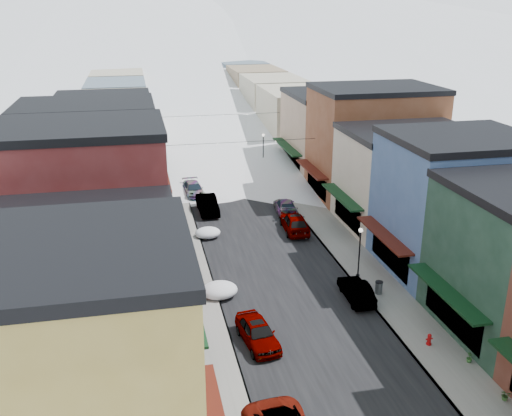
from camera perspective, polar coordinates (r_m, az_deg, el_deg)
name	(u,v)px	position (r m, az deg, el deg)	size (l,w,h in m)	color
road	(212,154)	(78.23, -4.47, 5.45)	(10.00, 160.00, 0.01)	black
sidewalk_left	(163,156)	(77.67, -9.32, 5.20)	(3.20, 160.00, 0.15)	gray
sidewalk_right	(259,151)	(79.31, 0.28, 5.76)	(3.20, 160.00, 0.15)	gray
curb_left	(174,155)	(77.75, -8.17, 5.27)	(0.10, 160.00, 0.15)	slate
curb_right	(248,151)	(79.01, -0.82, 5.71)	(0.10, 160.00, 0.15)	slate
bldg_l_yellow	(62,385)	(23.77, -18.80, -16.37)	(11.30, 8.70, 11.50)	gold
bldg_l_cream	(82,300)	(31.49, -17.03, -8.80)	(11.30, 8.20, 9.50)	beige
bldg_l_brick_near	(80,220)	(38.21, -17.15, -1.17)	(12.30, 8.20, 12.50)	maroon
bldg_l_grayblue	(98,203)	(46.73, -15.56, 0.53)	(11.30, 9.20, 9.00)	slate
bldg_l_brick_far	(90,162)	(55.13, -16.25, 4.47)	(13.30, 9.20, 11.00)	brown
bldg_l_tan	(106,142)	(64.87, -14.81, 6.39)	(11.30, 11.20, 10.00)	tan
bldg_r_blue	(456,203)	(45.10, 19.34, 0.43)	(11.30, 9.20, 10.50)	#426096
bldg_r_cream	(407,178)	(53.02, 14.83, 2.88)	(12.30, 9.20, 9.00)	beige
bldg_r_brick_far	(373,142)	(60.77, 11.63, 6.48)	(13.30, 9.20, 11.50)	brown
bldg_r_tan	(332,132)	(69.70, 7.59, 7.57)	(11.30, 11.20, 9.50)	tan
distant_blocks	(193,98)	(99.84, -6.35, 10.87)	(34.00, 55.00, 8.00)	gray
mountain_ridge	(107,14)	(292.55, -14.63, 18.28)	(670.00, 340.00, 34.00)	silver
overhead_cables	(225,127)	(64.78, -3.10, 8.08)	(16.40, 15.04, 0.04)	black
car_silver_sedan	(258,332)	(34.98, 0.18, -12.33)	(1.79, 4.45, 1.52)	gray
car_dark_hatch	(208,204)	(55.83, -4.87, 0.36)	(1.75, 5.01, 1.65)	black
car_silver_wagon	(193,189)	(60.93, -6.27, 1.87)	(1.96, 4.82, 1.40)	#A5A8AD
car_green_sedan	(356,290)	(40.30, 10.00, -8.11)	(1.48, 4.24, 1.40)	black
car_gray_suv	(295,222)	(51.10, 3.89, -1.45)	(2.03, 5.06, 1.72)	gray
car_black_sedan	(285,206)	(55.71, 2.95, 0.20)	(1.89, 4.66, 1.35)	black
car_lane_silver	(205,159)	(72.16, -5.14, 4.90)	(2.03, 5.06, 1.72)	gray
car_lane_white	(209,131)	(89.34, -4.69, 7.70)	(2.22, 4.82, 1.34)	silver
fire_hydrant	(429,340)	(36.34, 16.93, -12.48)	(0.42, 0.32, 0.72)	#B1090B
trash_can	(379,287)	(41.16, 12.18, -7.77)	(0.54, 0.54, 0.92)	#5A5C5F
streetlamp_near	(360,246)	(42.56, 10.34, -3.77)	(0.32, 0.32, 3.84)	black
streetlamp_far	(263,146)	(69.83, 0.73, 6.17)	(0.36, 0.36, 4.31)	black
planter_near	(505,395)	(33.31, 23.67, -16.79)	(0.49, 0.42, 0.54)	#3A632C
planter_far	(469,358)	(35.50, 20.57, -13.84)	(0.33, 0.33, 0.59)	#34662E
snow_pile_mid	(220,290)	(40.25, -3.67, -8.15)	(2.55, 2.77, 1.08)	white
snow_pile_far	(208,232)	(50.05, -4.84, -2.46)	(2.21, 2.56, 0.94)	white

